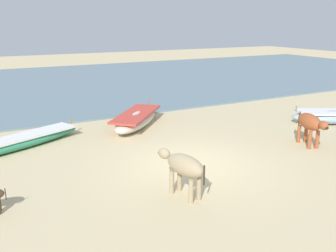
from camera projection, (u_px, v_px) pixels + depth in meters
ground at (190, 164)px, 10.83m from camera, size 80.00×80.00×0.00m
sea_water at (63, 84)px, 24.49m from camera, size 60.00×20.00×0.08m
fishing_boat_0 at (16, 143)px, 12.06m from camera, size 4.70×2.64×0.60m
fishing_boat_1 at (136, 119)px, 14.70m from camera, size 3.31×3.49×0.74m
fishing_boat_2 at (333, 117)px, 15.11m from camera, size 3.40×2.51×0.72m
cow_adult_rust at (310, 123)px, 12.23m from camera, size 0.83×1.64×1.09m
cow_second_adult_dun at (184, 166)px, 8.69m from camera, size 0.70×1.59×1.04m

